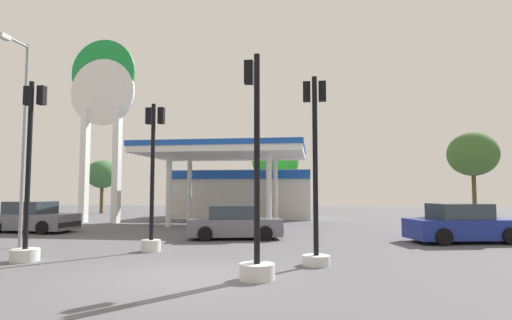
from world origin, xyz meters
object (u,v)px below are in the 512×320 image
(traffic_signal_0, at_px, (28,204))
(tree_0, at_px, (102,175))
(car_0, at_px, (234,224))
(traffic_signal_2, at_px, (256,223))
(station_pole_sign, at_px, (102,105))
(car_1, at_px, (32,218))
(traffic_signal_3, at_px, (153,195))
(corner_streetlamp, at_px, (21,124))
(tree_2, at_px, (473,154))
(car_2, at_px, (463,225))
(tree_1, at_px, (275,161))
(traffic_signal_1, at_px, (316,195))

(traffic_signal_0, xyz_separation_m, tree_0, (-10.69, 24.19, 1.85))
(car_0, distance_m, traffic_signal_2, 8.14)
(station_pole_sign, relative_size, car_1, 2.75)
(traffic_signal_3, height_order, corner_streetlamp, corner_streetlamp)
(tree_2, distance_m, corner_streetlamp, 33.65)
(car_1, relative_size, corner_streetlamp, 0.58)
(tree_0, distance_m, tree_2, 32.53)
(car_2, height_order, traffic_signal_2, traffic_signal_2)
(car_1, bearing_deg, traffic_signal_3, -32.66)
(station_pole_sign, bearing_deg, traffic_signal_2, -51.54)
(traffic_signal_2, xyz_separation_m, tree_2, (14.79, 27.60, 3.82))
(tree_0, relative_size, tree_1, 0.72)
(car_0, xyz_separation_m, traffic_signal_0, (-4.94, -6.29, 1.02))
(corner_streetlamp, bearing_deg, car_2, 13.60)
(tree_2, bearing_deg, station_pole_sign, -155.60)
(traffic_signal_0, height_order, corner_streetlamp, corner_streetlamp)
(traffic_signal_0, bearing_deg, car_2, 24.02)
(car_2, height_order, tree_2, tree_2)
(traffic_signal_3, height_order, tree_2, tree_2)
(car_1, relative_size, traffic_signal_1, 0.83)
(station_pole_sign, xyz_separation_m, traffic_signal_2, (12.20, -15.36, -6.29))
(traffic_signal_3, relative_size, tree_2, 0.72)
(car_0, bearing_deg, corner_streetlamp, -150.95)
(traffic_signal_1, height_order, traffic_signal_3, traffic_signal_1)
(tree_2, bearing_deg, car_2, -111.15)
(traffic_signal_2, height_order, tree_0, traffic_signal_2)
(car_0, bearing_deg, traffic_signal_3, -118.21)
(car_0, relative_size, tree_1, 0.63)
(car_2, height_order, corner_streetlamp, corner_streetlamp)
(traffic_signal_1, distance_m, tree_1, 25.75)
(car_2, distance_m, traffic_signal_1, 8.27)
(car_1, bearing_deg, traffic_signal_2, -36.78)
(traffic_signal_1, bearing_deg, car_0, 120.31)
(car_0, bearing_deg, station_pole_sign, 143.62)
(car_1, bearing_deg, car_2, -4.17)
(car_0, distance_m, traffic_signal_3, 4.60)
(car_1, distance_m, traffic_signal_2, 15.50)
(tree_1, bearing_deg, station_pole_sign, -130.18)
(station_pole_sign, height_order, car_0, station_pole_sign)
(car_2, bearing_deg, tree_1, 115.08)
(car_0, relative_size, traffic_signal_3, 0.83)
(traffic_signal_2, distance_m, corner_streetlamp, 10.40)
(tree_1, bearing_deg, car_0, -90.01)
(car_1, xyz_separation_m, traffic_signal_3, (8.30, -5.32, 1.20))
(tree_1, bearing_deg, tree_0, -173.92)
(traffic_signal_3, bearing_deg, tree_0, 121.85)
(car_2, height_order, traffic_signal_1, traffic_signal_1)
(traffic_signal_1, relative_size, tree_2, 0.75)
(traffic_signal_0, relative_size, tree_0, 1.10)
(car_1, distance_m, corner_streetlamp, 7.32)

